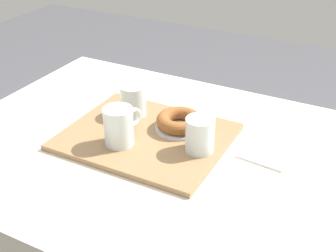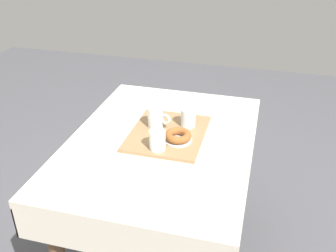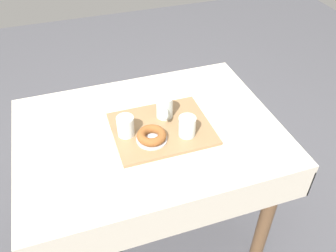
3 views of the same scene
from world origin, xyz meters
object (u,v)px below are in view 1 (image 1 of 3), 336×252
sugar_donut_left (179,121)px  paper_napkin (268,153)px  dining_table (161,183)px  donut_plate_left (179,128)px  tea_mug_left (119,127)px  water_glass_near (200,137)px  serving_tray (146,137)px  water_glass_far (133,102)px

sugar_donut_left → paper_napkin: (0.24, 0.02, -0.04)m
dining_table → donut_plate_left: (0.01, 0.08, 0.13)m
tea_mug_left → water_glass_near: (0.19, 0.06, -0.01)m
serving_tray → sugar_donut_left: (0.06, 0.06, 0.03)m
water_glass_far → paper_napkin: water_glass_far is taller
sugar_donut_left → water_glass_near: bearing=-37.6°
donut_plate_left → water_glass_far: bearing=175.0°
water_glass_near → paper_napkin: water_glass_near is taller
sugar_donut_left → tea_mug_left: bearing=-126.6°
donut_plate_left → sugar_donut_left: 0.02m
water_glass_far → paper_napkin: bearing=0.4°
paper_napkin → donut_plate_left: bearing=-176.3°
dining_table → serving_tray: size_ratio=2.71×
water_glass_far → donut_plate_left: size_ratio=0.69×
tea_mug_left → donut_plate_left: (0.10, 0.13, -0.04)m
serving_tray → donut_plate_left: 0.09m
serving_tray → donut_plate_left: bearing=45.7°
serving_tray → water_glass_near: 0.16m
water_glass_near → sugar_donut_left: water_glass_near is taller
water_glass_far → sugar_donut_left: (0.15, -0.01, -0.01)m
water_glass_near → paper_napkin: (0.15, 0.08, -0.05)m
serving_tray → water_glass_far: bearing=137.8°
serving_tray → tea_mug_left: (-0.04, -0.07, 0.05)m
dining_table → water_glass_near: bearing=7.4°
sugar_donut_left → paper_napkin: size_ratio=1.01×
dining_table → paper_napkin: (0.25, 0.10, 0.11)m
dining_table → tea_mug_left: tea_mug_left is taller
water_glass_far → paper_napkin: size_ratio=0.73×
water_glass_far → sugar_donut_left: water_glass_far is taller
donut_plate_left → sugar_donut_left: sugar_donut_left is taller
tea_mug_left → water_glass_far: tea_mug_left is taller
tea_mug_left → donut_plate_left: 0.17m
sugar_donut_left → serving_tray: bearing=-134.3°
water_glass_near → sugar_donut_left: bearing=142.4°
dining_table → water_glass_far: bearing=145.2°
serving_tray → sugar_donut_left: 0.09m
serving_tray → water_glass_near: water_glass_near is taller
water_glass_far → tea_mug_left: bearing=-71.4°
serving_tray → water_glass_near: bearing=-1.8°
serving_tray → tea_mug_left: bearing=-117.6°
paper_napkin → dining_table: bearing=-158.6°
water_glass_near → dining_table: bearing=-172.6°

